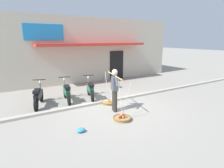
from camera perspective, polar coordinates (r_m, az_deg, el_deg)
ground_plane at (r=8.07m, az=0.26°, el=-7.00°), size 90.00×90.00×0.00m
sidewalk_curb at (r=8.63m, az=-2.15°, el=-5.29°), size 20.00×0.24×0.10m
fruit_vendor at (r=7.36m, az=0.80°, el=-1.05°), size 0.49×1.77×1.70m
fruit_basket_left_side at (r=6.84m, az=3.08°, el=-10.23°), size 0.66×0.66×1.45m
fruit_basket_right_side at (r=8.46m, az=-1.04°, el=-5.51°), size 0.66×0.66×1.45m
motorcycle_nearest_shop at (r=8.61m, az=-21.42°, el=-3.47°), size 0.76×1.74×1.09m
motorcycle_second_in_row at (r=8.87m, az=-13.59°, el=-2.42°), size 0.54×1.81×1.09m
motorcycle_third_in_row at (r=9.10m, az=-6.58°, el=-1.72°), size 0.67×1.77×1.09m
storefront_building at (r=14.92m, az=-10.32°, el=10.48°), size 13.00×6.00×4.20m
plastic_litter_bag at (r=6.09m, az=-9.44°, el=-13.63°), size 0.28×0.22×0.14m
wooden_crate at (r=11.12m, az=0.85°, el=-0.39°), size 0.44×0.36×0.32m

